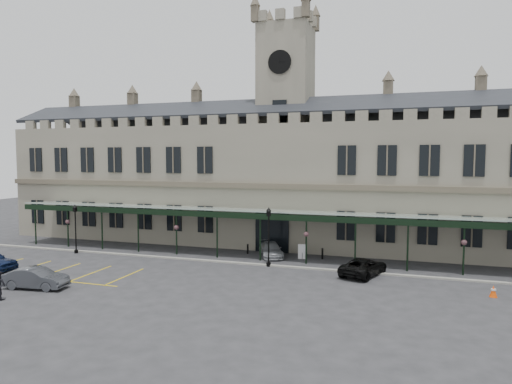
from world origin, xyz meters
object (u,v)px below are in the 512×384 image
(sign_board, at_px, (302,252))
(car_van, at_px, (363,267))
(car_left_b, at_px, (36,278))
(car_taxi, at_px, (271,249))
(clock_tower, at_px, (286,116))
(lamp_post_left, at_px, (75,224))
(station_building, at_px, (285,181))
(lamp_post_mid, at_px, (269,231))
(traffic_cone, at_px, (493,291))

(sign_board, height_order, car_van, car_van)
(car_left_b, distance_m, car_taxi, 19.07)
(clock_tower, distance_m, lamp_post_left, 22.95)
(station_building, relative_size, car_van, 12.68)
(station_building, xyz_separation_m, sign_board, (3.30, -6.96, -5.84))
(station_building, distance_m, car_taxi, 9.01)
(car_taxi, distance_m, car_van, 9.44)
(clock_tower, bearing_deg, lamp_post_mid, -83.19)
(car_van, bearing_deg, station_building, -31.01)
(car_left_b, bearing_deg, sign_board, -54.55)
(lamp_post_left, relative_size, car_left_b, 1.06)
(lamp_post_left, bearing_deg, lamp_post_mid, 1.70)
(lamp_post_mid, xyz_separation_m, car_left_b, (-13.22, -10.87, -2.16))
(clock_tower, distance_m, car_taxi, 14.28)
(clock_tower, distance_m, car_van, 18.92)
(clock_tower, relative_size, car_left_b, 5.76)
(clock_tower, distance_m, car_left_b, 27.51)
(traffic_cone, bearing_deg, car_left_b, -165.81)
(station_building, height_order, traffic_cone, station_building)
(car_left_b, bearing_deg, car_taxi, -48.34)
(car_van, bearing_deg, car_left_b, 46.64)
(lamp_post_mid, relative_size, sign_board, 3.77)
(station_building, xyz_separation_m, lamp_post_left, (-17.15, -11.04, -3.77))
(lamp_post_mid, xyz_separation_m, car_taxi, (-0.85, 3.65, -2.24))
(sign_board, bearing_deg, clock_tower, 104.45)
(clock_tower, xyz_separation_m, car_left_b, (-11.96, -21.45, -12.40))
(lamp_post_left, relative_size, car_taxi, 1.04)
(car_taxi, bearing_deg, car_van, -51.10)
(lamp_post_left, distance_m, lamp_post_mid, 18.42)
(car_van, bearing_deg, car_taxi, -6.22)
(lamp_post_mid, bearing_deg, sign_board, 60.01)
(lamp_post_left, bearing_deg, sign_board, 11.28)
(station_building, xyz_separation_m, clock_tower, (0.00, 0.09, 6.64))
(lamp_post_mid, height_order, car_taxi, lamp_post_mid)
(lamp_post_left, bearing_deg, station_building, 32.77)
(sign_board, height_order, car_left_b, car_left_b)
(sign_board, bearing_deg, lamp_post_left, -179.40)
(traffic_cone, bearing_deg, car_van, 160.50)
(car_left_b, bearing_deg, clock_tower, -37.03)
(station_building, xyz_separation_m, traffic_cone, (17.15, -14.00, -6.10))
(lamp_post_left, xyz_separation_m, traffic_cone, (34.30, -2.96, -2.33))
(car_taxi, xyz_separation_m, car_van, (8.44, -4.22, 0.03))
(sign_board, height_order, car_taxi, sign_board)
(traffic_cone, height_order, car_left_b, car_left_b)
(lamp_post_mid, distance_m, traffic_cone, 16.46)
(lamp_post_mid, bearing_deg, station_building, 96.87)
(car_van, bearing_deg, sign_board, -16.17)
(lamp_post_mid, bearing_deg, car_van, -4.29)
(station_building, bearing_deg, car_van, -51.32)
(station_building, xyz_separation_m, car_taxi, (0.41, -6.85, -5.84))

